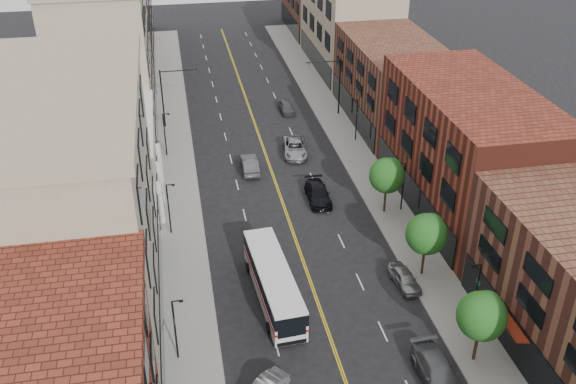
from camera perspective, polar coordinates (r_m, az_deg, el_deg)
sidewalk_left at (r=69.16m, az=-9.78°, el=1.43°), size 4.00×110.00×0.15m
sidewalk_right at (r=71.87m, az=6.33°, el=2.86°), size 4.00×110.00×0.15m
bldg_l_tanoffice at (r=46.22m, az=-18.34°, el=-2.52°), size 10.00×22.00×18.00m
bldg_l_white at (r=64.23m, az=-16.17°, el=2.24°), size 10.00×14.00×8.00m
bldg_l_far_a at (r=78.03m, az=-15.95°, el=11.24°), size 10.00×20.00×18.00m
bldg_l_far_b at (r=97.58m, az=-15.15°, el=14.09°), size 10.00×20.00×15.00m
bldg_r_mid at (r=62.58m, az=15.64°, el=3.62°), size 10.00×22.00×12.00m
bldg_r_far_a at (r=80.69m, az=9.36°, el=9.58°), size 10.00×20.00×10.00m
bldg_r_far_b at (r=99.12m, az=5.42°, el=14.91°), size 10.00×22.00×14.00m
tree_r_1 at (r=45.60m, az=16.92°, el=-10.35°), size 3.40×3.40×5.59m
tree_r_2 at (r=52.73m, az=12.28°, el=-3.55°), size 3.40×3.40×5.59m
tree_r_3 at (r=60.67m, az=8.86°, el=1.57°), size 3.40×3.40×5.59m
lamp_l_1 at (r=45.18m, az=-9.97°, el=-11.69°), size 0.81×0.55×5.05m
lamp_l_2 at (r=58.17m, az=-10.53°, el=-1.25°), size 0.81×0.55×5.05m
lamp_l_3 at (r=72.38m, az=-10.88°, el=5.24°), size 0.81×0.55×5.05m
lamp_r_1 at (r=49.60m, az=16.40°, el=-8.25°), size 0.81×0.55×5.05m
lamp_r_2 at (r=61.67m, az=10.17°, el=0.71°), size 0.81×0.55×5.05m
lamp_r_3 at (r=75.22m, az=6.09°, el=6.60°), size 0.81×0.55×5.05m
signal_mast_left at (r=79.12m, az=-10.62°, el=8.77°), size 4.49×0.18×7.20m
signal_mast_right at (r=81.56m, az=4.11°, el=9.87°), size 4.49×0.18×7.20m
city_bus at (r=50.42m, az=-1.31°, el=-7.91°), size 3.32×11.53×2.93m
car_parked_mid at (r=45.57m, az=13.19°, el=-15.39°), size 2.46×5.73×1.64m
car_parked_far at (r=53.18m, az=10.33°, el=-7.56°), size 1.99×4.11×1.35m
car_lane_behind at (r=69.05m, az=-3.41°, el=2.47°), size 1.79×4.83×1.58m
car_lane_a at (r=63.57m, az=2.68°, el=-0.15°), size 2.28×5.29×1.52m
car_lane_b at (r=72.57m, az=0.63°, el=3.96°), size 3.32×5.92×1.56m
car_lane_c at (r=83.71m, az=-0.15°, el=7.59°), size 1.71×4.14×1.40m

